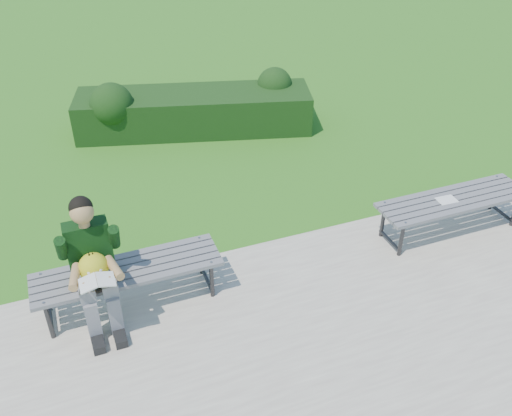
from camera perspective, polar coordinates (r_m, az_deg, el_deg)
ground at (r=6.53m, az=0.43°, el=-3.69°), size 80.00×80.00×0.00m
walkway at (r=5.37m, az=7.49°, el=-14.39°), size 30.00×3.50×0.02m
hedge at (r=8.91m, az=-6.50°, el=9.82°), size 3.65×1.79×0.89m
bench_left at (r=5.66m, az=-12.71°, el=-6.32°), size 1.80×0.50×0.46m
bench_right at (r=6.86m, az=19.11°, el=0.54°), size 1.80×0.50×0.46m
seated_boy at (r=5.38m, az=-16.05°, el=-5.22°), size 0.56×0.76×1.31m
paper_sheet at (r=6.78m, az=18.53°, el=0.77°), size 0.23×0.17×0.01m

